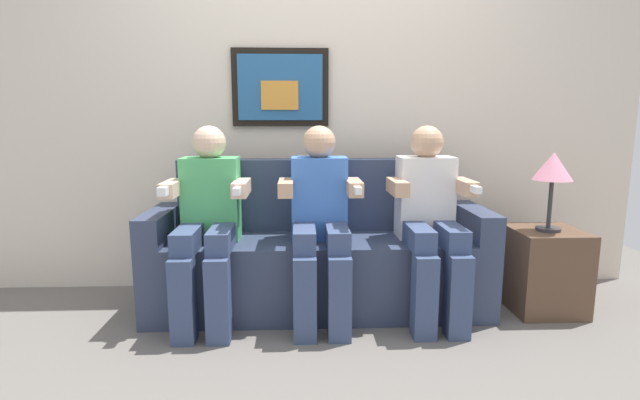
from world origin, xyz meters
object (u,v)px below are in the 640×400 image
(person_on_left, at_px, (208,217))
(person_in_middle, at_px, (320,216))
(person_on_right, at_px, (430,215))
(couch, at_px, (319,258))
(table_lamp, at_px, (553,170))
(side_table_right, at_px, (544,270))

(person_on_left, relative_size, person_in_middle, 1.00)
(person_in_middle, relative_size, person_on_right, 1.00)
(couch, height_order, person_in_middle, person_in_middle)
(couch, distance_m, table_lamp, 1.46)
(person_in_middle, distance_m, person_on_right, 0.63)
(person_on_left, bearing_deg, couch, 14.97)
(couch, relative_size, person_in_middle, 1.81)
(person_on_left, height_order, table_lamp, person_on_left)
(table_lamp, bearing_deg, couch, 174.26)
(person_on_right, height_order, side_table_right, person_on_right)
(side_table_right, bearing_deg, person_on_left, -178.22)
(person_on_right, xyz_separation_m, side_table_right, (0.73, 0.06, -0.36))
(person_on_left, height_order, person_on_right, same)
(couch, bearing_deg, side_table_right, -4.48)
(person_in_middle, distance_m, side_table_right, 1.40)
(person_on_left, distance_m, person_in_middle, 0.63)
(person_in_middle, xyz_separation_m, table_lamp, (1.34, 0.03, 0.25))
(person_on_left, bearing_deg, side_table_right, 1.78)
(person_on_left, xyz_separation_m, person_in_middle, (0.63, 0.00, -0.00))
(side_table_right, bearing_deg, person_on_right, -175.21)
(person_on_left, relative_size, side_table_right, 2.22)
(couch, relative_size, person_on_left, 1.81)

